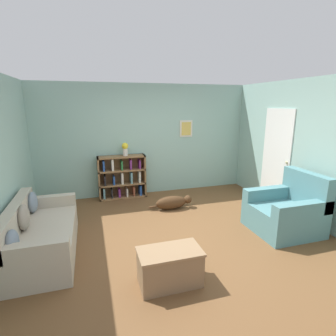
{
  "coord_description": "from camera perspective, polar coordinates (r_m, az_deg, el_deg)",
  "views": [
    {
      "loc": [
        -1.28,
        -3.86,
        2.15
      ],
      "look_at": [
        0.0,
        0.4,
        1.05
      ],
      "focal_mm": 28.0,
      "sensor_mm": 36.0,
      "label": 1
    }
  ],
  "objects": [
    {
      "name": "coffee_table",
      "position": [
        3.38,
        0.39,
        -20.55
      ],
      "size": [
        0.76,
        0.43,
        0.45
      ],
      "color": "#846647",
      "rests_on": "ground_plane"
    },
    {
      "name": "dog",
      "position": [
        5.51,
        1.0,
        -7.49
      ],
      "size": [
        0.93,
        0.25,
        0.28
      ],
      "color": "#472D19",
      "rests_on": "ground_plane"
    },
    {
      "name": "bookshelf",
      "position": [
        6.18,
        -9.97,
        -2.01
      ],
      "size": [
        1.08,
        0.3,
        0.99
      ],
      "color": "olive",
      "rests_on": "ground_plane"
    },
    {
      "name": "recliner_chair",
      "position": [
        5.0,
        24.48,
        -8.59
      ],
      "size": [
        1.03,
        0.97,
        1.01
      ],
      "color": "slate",
      "rests_on": "ground_plane"
    },
    {
      "name": "wall_right",
      "position": [
        5.52,
        27.59,
        3.37
      ],
      "size": [
        0.16,
        5.0,
        2.6
      ],
      "color": "#93BCB2",
      "rests_on": "ground_plane"
    },
    {
      "name": "vase",
      "position": [
        6.02,
        -9.33,
        4.23
      ],
      "size": [
        0.15,
        0.15,
        0.3
      ],
      "color": "silver",
      "rests_on": "bookshelf"
    },
    {
      "name": "wall_back",
      "position": [
        6.3,
        -4.86,
        6.08
      ],
      "size": [
        5.6,
        0.13,
        2.6
      ],
      "color": "#93BCB2",
      "rests_on": "ground_plane"
    },
    {
      "name": "ground_plane",
      "position": [
        4.6,
        1.48,
        -13.99
      ],
      "size": [
        14.0,
        14.0,
        0.0
      ],
      "primitive_type": "plane",
      "color": "brown"
    },
    {
      "name": "couch",
      "position": [
        4.32,
        -26.17,
        -13.02
      ],
      "size": [
        0.84,
        1.81,
        0.79
      ],
      "color": "#B7AD99",
      "rests_on": "ground_plane"
    }
  ]
}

